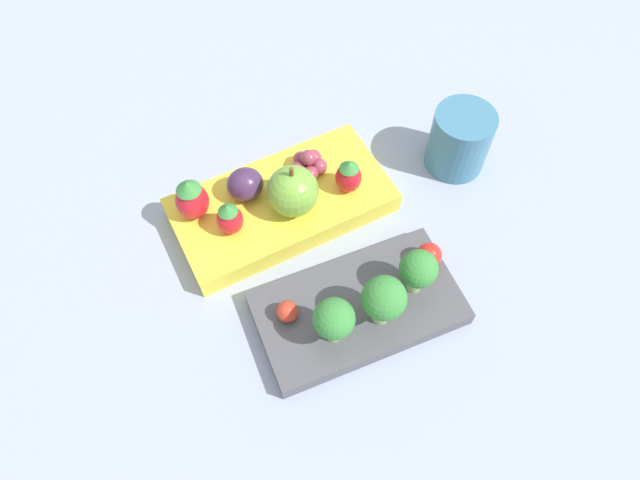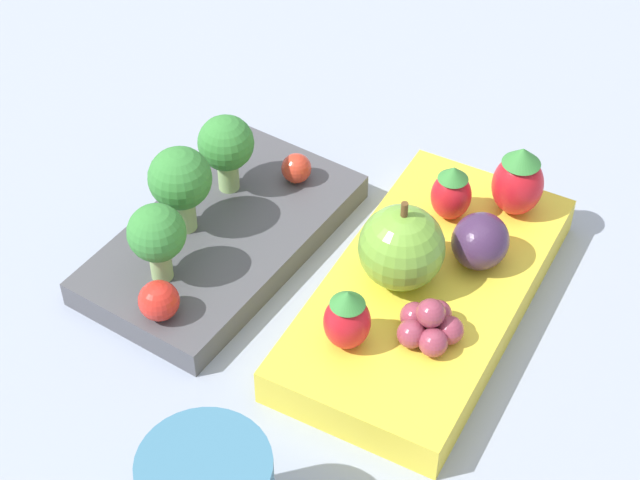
{
  "view_description": "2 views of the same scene",
  "coord_description": "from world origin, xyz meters",
  "views": [
    {
      "loc": [
        0.14,
        0.26,
        0.52
      ],
      "look_at": [
        0.01,
        -0.0,
        0.04
      ],
      "focal_mm": 32.0,
      "sensor_mm": 36.0,
      "label": 1
    },
    {
      "loc": [
        -0.42,
        -0.24,
        0.5
      ],
      "look_at": [
        0.01,
        -0.0,
        0.04
      ],
      "focal_mm": 60.0,
      "sensor_mm": 36.0,
      "label": 2
    }
  ],
  "objects": [
    {
      "name": "plum",
      "position": [
        0.05,
        -0.09,
        0.04
      ],
      "size": [
        0.04,
        0.04,
        0.03
      ],
      "color": "#42284C",
      "rests_on": "bento_box_fruit"
    },
    {
      "name": "apple",
      "position": [
        0.01,
        -0.06,
        0.05
      ],
      "size": [
        0.05,
        0.05,
        0.06
      ],
      "color": "#70A838",
      "rests_on": "bento_box_fruit"
    },
    {
      "name": "grape_cluster",
      "position": [
        -0.03,
        -0.09,
        0.04
      ],
      "size": [
        0.04,
        0.04,
        0.03
      ],
      "color": "#93384C",
      "rests_on": "bento_box_fruit"
    },
    {
      "name": "ground_plane",
      "position": [
        0.0,
        0.0,
        0.0
      ],
      "size": [
        4.0,
        4.0,
        0.0
      ],
      "primitive_type": "plane",
      "color": "#939EB2"
    },
    {
      "name": "broccoli_floret_2",
      "position": [
        -0.01,
        0.09,
        0.06
      ],
      "size": [
        0.04,
        0.04,
        0.06
      ],
      "color": "#93B770",
      "rests_on": "bento_box_savoury"
    },
    {
      "name": "bento_box_savoury",
      "position": [
        -0.0,
        0.07,
        0.01
      ],
      "size": [
        0.2,
        0.12,
        0.02
      ],
      "color": "#4C4C51",
      "rests_on": "ground_plane"
    },
    {
      "name": "cherry_tomato_0",
      "position": [
        -0.08,
        0.06,
        0.03
      ],
      "size": [
        0.03,
        0.03,
        0.03
      ],
      "color": "red",
      "rests_on": "bento_box_savoury"
    },
    {
      "name": "broccoli_floret_1",
      "position": [
        0.04,
        0.09,
        0.06
      ],
      "size": [
        0.04,
        0.04,
        0.06
      ],
      "color": "#93B770",
      "rests_on": "bento_box_savoury"
    },
    {
      "name": "strawberry_2",
      "position": [
        0.1,
        -0.1,
        0.05
      ],
      "size": [
        0.03,
        0.03,
        0.05
      ],
      "color": "red",
      "rests_on": "bento_box_fruit"
    },
    {
      "name": "broccoli_floret_0",
      "position": [
        -0.06,
        0.08,
        0.05
      ],
      "size": [
        0.04,
        0.04,
        0.06
      ],
      "color": "#93B770",
      "rests_on": "bento_box_savoury"
    },
    {
      "name": "cherry_tomato_1",
      "position": [
        0.07,
        0.05,
        0.03
      ],
      "size": [
        0.02,
        0.02,
        0.02
      ],
      "color": "red",
      "rests_on": "bento_box_savoury"
    },
    {
      "name": "bento_box_fruit",
      "position": [
        0.01,
        -0.07,
        0.01
      ],
      "size": [
        0.23,
        0.12,
        0.03
      ],
      "color": "yellow",
      "rests_on": "ground_plane"
    },
    {
      "name": "strawberry_0",
      "position": [
        0.08,
        -0.06,
        0.05
      ],
      "size": [
        0.03,
        0.03,
        0.04
      ],
      "color": "red",
      "rests_on": "bento_box_fruit"
    },
    {
      "name": "strawberry_1",
      "position": [
        -0.05,
        -0.05,
        0.05
      ],
      "size": [
        0.03,
        0.03,
        0.04
      ],
      "color": "red",
      "rests_on": "bento_box_fruit"
    }
  ]
}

